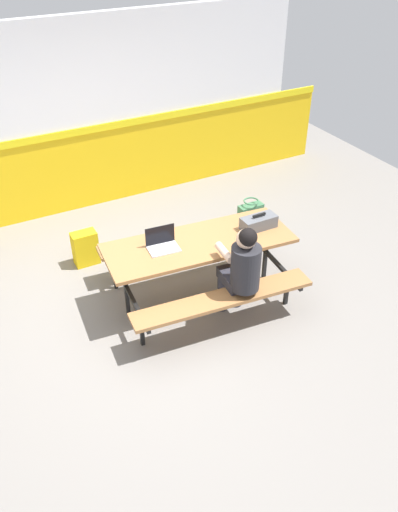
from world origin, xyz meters
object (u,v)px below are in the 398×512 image
Objects in this scene: picnic_table_main at (199,254)px; student_nearer at (242,267)px; toolbox_grey at (259,222)px; tote_bag_bright at (250,216)px; laptop_silver at (162,244)px; backpack_dark at (85,248)px.

student_nearer is (0.18, -0.58, 0.13)m from picnic_table_main.
toolbox_grey is 1.34m from tote_bag_bright.
laptop_silver is (-0.39, 0.07, 0.21)m from picnic_table_main.
student_nearer is at bearing -58.62° from backpack_dark.
backpack_dark is 1.02× the size of tote_bag_bright.
student_nearer reaches higher than toolbox_grey.
picnic_table_main is 1.67m from tote_bag_bright.
laptop_silver is at bearing 172.71° from toolbox_grey.
picnic_table_main is at bearing -10.71° from laptop_silver.
laptop_silver is 0.79× the size of tote_bag_bright.
backpack_dark is (-1.63, 1.30, -0.60)m from toolbox_grey.
picnic_table_main is 0.75m from toolbox_grey.
student_nearer reaches higher than picnic_table_main.
backpack_dark is at bearing 141.51° from toolbox_grey.
laptop_silver is 0.77× the size of backpack_dark.
toolbox_grey is (1.11, -0.14, 0.02)m from laptop_silver.
laptop_silver reaches higher than picnic_table_main.
laptop_silver is at bearing -65.47° from backpack_dark.
tote_bag_bright is (1.70, 0.89, -0.59)m from laptop_silver.
student_nearer reaches higher than tote_bag_bright.
laptop_silver is (-0.57, 0.65, 0.08)m from student_nearer.
picnic_table_main is 1.74× the size of student_nearer.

